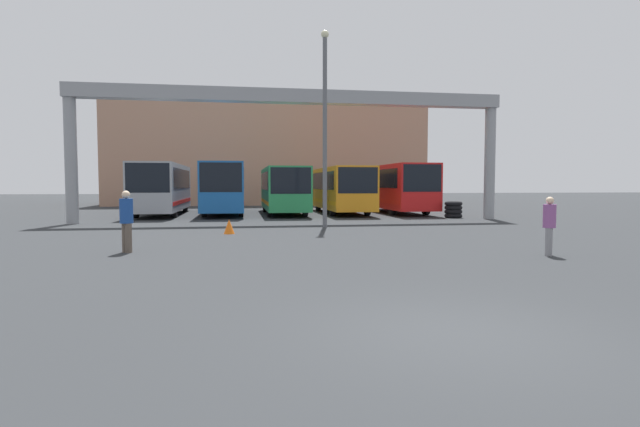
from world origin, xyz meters
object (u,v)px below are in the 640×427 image
object	(u,v)px
traffic_cone	(229,227)
bus_slot_2	(283,188)
bus_slot_3	(341,187)
pedestrian_near_right	(549,224)
bus_slot_4	(395,186)
lamp_post	(325,122)
pedestrian_mid_left	(127,220)
bus_slot_1	(224,186)
tire_stack	(453,210)
bus_slot_0	(162,186)

from	to	relation	value
traffic_cone	bus_slot_2	bearing A→B (deg)	75.84
bus_slot_3	pedestrian_near_right	world-z (taller)	bus_slot_3
bus_slot_4	bus_slot_2	bearing A→B (deg)	-178.70
traffic_cone	lamp_post	distance (m)	6.75
bus_slot_3	pedestrian_mid_left	bearing A→B (deg)	-119.01
bus_slot_1	bus_slot_2	xyz separation A→B (m)	(3.93, -1.04, -0.14)
bus_slot_1	traffic_cone	distance (m)	14.29
tire_stack	pedestrian_mid_left	bearing A→B (deg)	-141.13
bus_slot_2	bus_slot_4	bearing A→B (deg)	1.30
pedestrian_near_right	traffic_cone	world-z (taller)	pedestrian_near_right
bus_slot_0	bus_slot_2	world-z (taller)	bus_slot_0
bus_slot_0	lamp_post	size ratio (longest dim) A/B	1.17
bus_slot_3	tire_stack	xyz separation A→B (m)	(5.71, -5.44, -1.30)
bus_slot_4	bus_slot_0	bearing A→B (deg)	179.98
bus_slot_2	bus_slot_3	world-z (taller)	bus_slot_3
bus_slot_4	lamp_post	size ratio (longest dim) A/B	1.17
traffic_cone	lamp_post	world-z (taller)	lamp_post
bus_slot_0	bus_slot_4	size ratio (longest dim) A/B	1.00
bus_slot_1	bus_slot_3	distance (m)	7.93
pedestrian_mid_left	bus_slot_0	bearing A→B (deg)	144.41
bus_slot_3	lamp_post	world-z (taller)	lamp_post
lamp_post	bus_slot_3	bearing A→B (deg)	74.62
pedestrian_near_right	tire_stack	xyz separation A→B (m)	(3.99, 15.26, -0.39)
pedestrian_near_right	lamp_post	size ratio (longest dim) A/B	0.18
bus_slot_3	lamp_post	distance (m)	11.45
bus_slot_2	pedestrian_near_right	world-z (taller)	bus_slot_2
bus_slot_1	bus_slot_4	xyz separation A→B (m)	(11.78, -0.86, -0.01)
traffic_cone	bus_slot_4	bearing A→B (deg)	50.03
traffic_cone	bus_slot_3	bearing A→B (deg)	61.06
bus_slot_3	bus_slot_1	bearing A→B (deg)	172.13
pedestrian_near_right	bus_slot_0	bearing A→B (deg)	70.84
bus_slot_0	pedestrian_mid_left	size ratio (longest dim) A/B	5.79
bus_slot_0	tire_stack	distance (m)	18.44
bus_slot_2	lamp_post	size ratio (longest dim) A/B	1.13
bus_slot_3	tire_stack	bearing A→B (deg)	-43.65
bus_slot_4	bus_slot_3	bearing A→B (deg)	-176.65
bus_slot_1	bus_slot_3	world-z (taller)	bus_slot_1
bus_slot_4	pedestrian_mid_left	world-z (taller)	bus_slot_4
bus_slot_0	pedestrian_mid_left	xyz separation A→B (m)	(1.71, -18.40, -0.91)
pedestrian_mid_left	bus_slot_2	bearing A→B (deg)	120.46
bus_slot_4	traffic_cone	size ratio (longest dim) A/B	17.75
bus_slot_1	pedestrian_mid_left	xyz separation A→B (m)	(-2.22, -19.25, -0.94)
bus_slot_4	tire_stack	world-z (taller)	bus_slot_4
pedestrian_mid_left	traffic_cone	world-z (taller)	pedestrian_mid_left
bus_slot_1	bus_slot_4	size ratio (longest dim) A/B	1.16
tire_stack	lamp_post	size ratio (longest dim) A/B	0.12
pedestrian_near_right	lamp_post	bearing A→B (deg)	62.76
bus_slot_1	pedestrian_near_right	xyz separation A→B (m)	(9.57, -21.80, -1.03)
bus_slot_1	pedestrian_mid_left	bearing A→B (deg)	-96.58
bus_slot_4	tire_stack	distance (m)	6.11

